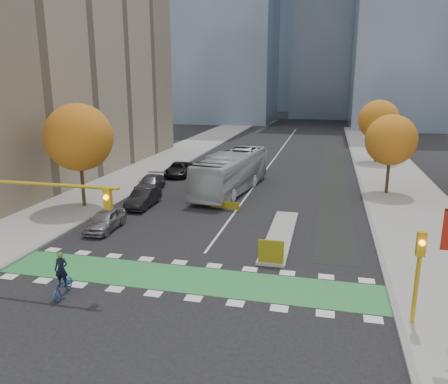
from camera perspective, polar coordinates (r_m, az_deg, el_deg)
The scene contains 22 objects.
ground at distance 21.61m, azimuth -6.28°, elevation -12.87°, with size 300.00×300.00×0.00m, color black.
sidewalk_west at distance 44.15m, azimuth -14.14°, elevation 1.10°, with size 7.00×120.00×0.15m, color gray.
sidewalk_east at distance 39.86m, azimuth 22.85°, elevation -1.01°, with size 7.00×120.00×0.15m, color gray.
curb_west at distance 42.67m, azimuth -9.96°, elevation 0.87°, with size 0.30×120.00×0.16m, color gray.
curb_east at distance 39.41m, azimuth 17.84°, elevation -0.73°, with size 0.30×120.00×0.16m, color gray.
bike_crossing at distance 22.87m, azimuth -5.00°, elevation -11.21°, with size 20.00×3.00×0.01m, color #2A813B.
centre_line at distance 59.24m, azimuth 6.81°, elevation 4.66°, with size 0.15×70.00×0.01m, color silver.
bike_lane_paint at distance 49.04m, azimuth 14.13°, elevation 2.31°, with size 2.50×50.00×0.01m, color black.
median_island at distance 28.87m, azimuth 7.36°, elevation -5.57°, with size 1.60×10.00×0.16m, color gray.
hazard_board at distance 24.15m, azimuth 6.15°, elevation -7.75°, with size 1.40×0.12×1.30m, color yellow.
building_west at distance 50.51m, azimuth -25.02°, elevation 16.06°, with size 16.00×44.00×25.00m, color gray.
tree_west at distance 35.62m, azimuth -18.43°, elevation 6.78°, with size 5.20×5.20×8.22m.
tree_east_near at distance 40.69m, azimuth 20.98°, elevation 6.35°, with size 4.40×4.40×7.08m.
tree_east_far at distance 56.53m, azimuth 19.55°, elevation 8.84°, with size 4.80×4.80×7.65m.
traffic_signal_west at distance 23.55m, azimuth -25.51°, elevation -1.39°, with size 8.53×0.56×5.20m.
traffic_signal_east at distance 19.30m, azimuth 24.10°, elevation -8.61°, with size 0.35×0.43×4.10m.
cyclist at distance 22.15m, azimuth -20.34°, elevation -10.90°, with size 0.95×2.00×2.22m.
bus at distance 39.78m, azimuth 0.99°, elevation 2.67°, with size 3.04×13.00×3.62m, color #AEB4B6.
parked_car_a at distance 30.69m, azimuth -15.26°, elevation -3.54°, with size 1.64×4.08×1.39m, color gray.
parked_car_b at distance 35.60m, azimuth -10.50°, elevation -0.75°, with size 1.56×4.46×1.47m, color black.
parked_car_c at distance 40.65m, azimuth -9.63°, elevation 1.11°, with size 1.95×4.79×1.39m, color #47474B.
parked_car_d at distance 46.84m, azimuth -5.95°, elevation 2.99°, with size 2.34×5.08×1.41m, color black.
Camera 1 is at (6.68, -18.04, 9.84)m, focal length 35.00 mm.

